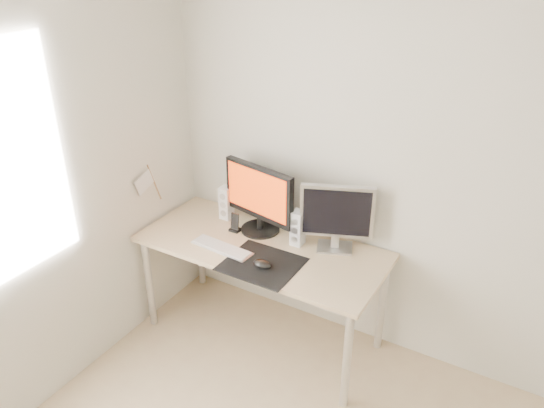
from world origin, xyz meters
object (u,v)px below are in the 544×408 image
at_px(mouse, 262,264).
at_px(phone_dock, 235,226).
at_px(desk, 262,255).
at_px(keyboard, 222,248).
at_px(speaker_left, 226,203).
at_px(speaker_right, 298,228).
at_px(second_monitor, 337,215).
at_px(main_monitor, 259,197).

xyz_separation_m(mouse, phone_dock, (-0.38, 0.28, 0.01)).
bearing_deg(mouse, desk, 122.28).
distance_m(keyboard, phone_dock, 0.24).
distance_m(desk, phone_dock, 0.28).
relative_size(mouse, keyboard, 0.29).
bearing_deg(mouse, speaker_left, 142.73).
bearing_deg(mouse, speaker_right, 81.10).
distance_m(speaker_right, keyboard, 0.50).
bearing_deg(second_monitor, speaker_left, -179.52).
height_order(mouse, desk, mouse).
bearing_deg(second_monitor, keyboard, -149.55).
bearing_deg(main_monitor, mouse, -56.33).
height_order(desk, speaker_left, speaker_left).
xyz_separation_m(keyboard, phone_dock, (-0.05, 0.23, 0.03)).
distance_m(second_monitor, phone_dock, 0.71).
relative_size(keyboard, phone_dock, 3.35).
bearing_deg(desk, main_monitor, 125.58).
bearing_deg(speaker_left, desk, -25.66).
height_order(speaker_left, keyboard, speaker_left).
relative_size(desk, phone_dock, 12.54).
relative_size(mouse, speaker_right, 0.52).
bearing_deg(phone_dock, second_monitor, 11.08).
height_order(keyboard, phone_dock, phone_dock).
bearing_deg(second_monitor, phone_dock, -168.92).
bearing_deg(desk, keyboard, -140.20).
xyz_separation_m(main_monitor, speaker_left, (-0.29, 0.04, -0.14)).
xyz_separation_m(main_monitor, phone_dock, (-0.14, -0.08, -0.22)).
xyz_separation_m(mouse, keyboard, (-0.33, 0.05, -0.02)).
bearing_deg(main_monitor, keyboard, -105.48).
height_order(second_monitor, speaker_right, second_monitor).
xyz_separation_m(second_monitor, keyboard, (-0.62, -0.36, -0.23)).
xyz_separation_m(mouse, main_monitor, (-0.24, 0.37, 0.23)).
xyz_separation_m(desk, second_monitor, (0.42, 0.20, 0.32)).
height_order(desk, speaker_right, speaker_right).
bearing_deg(main_monitor, phone_dock, -149.53).
distance_m(mouse, speaker_left, 0.68).
relative_size(main_monitor, keyboard, 1.28).
xyz_separation_m(speaker_left, phone_dock, (0.15, -0.12, -0.08)).
distance_m(second_monitor, speaker_left, 0.83).
relative_size(desk, main_monitor, 2.92).
xyz_separation_m(main_monitor, second_monitor, (0.53, 0.05, -0.01)).
relative_size(main_monitor, second_monitor, 1.26).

